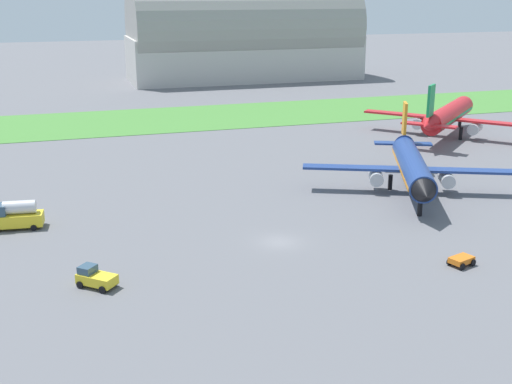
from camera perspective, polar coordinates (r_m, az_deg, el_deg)
ground_plane at (r=72.12m, az=2.00°, el=-4.32°), size 600.00×600.00×0.00m
grass_taxiway_strip at (r=140.81m, az=-7.91°, el=6.22°), size 360.00×28.00×0.08m
airplane_parked_jet_far at (r=127.01m, az=16.19°, el=6.35°), size 25.50×24.89×11.18m
airplane_midfield_jet at (r=90.71m, az=13.29°, el=2.21°), size 27.52×27.37×10.29m
pushback_tug_near_gate at (r=63.11m, az=-13.67°, el=-7.17°), size 3.88×3.74×1.95m
baggage_cart_midfield at (r=69.03m, az=17.28°, el=-5.63°), size 2.81×2.42×0.90m
fuel_truck_by_runway at (r=80.44m, az=-20.26°, el=-1.91°), size 6.73×3.23×3.29m
hangar_distant at (r=202.20m, az=-1.04°, el=13.27°), size 67.92×27.84×29.24m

